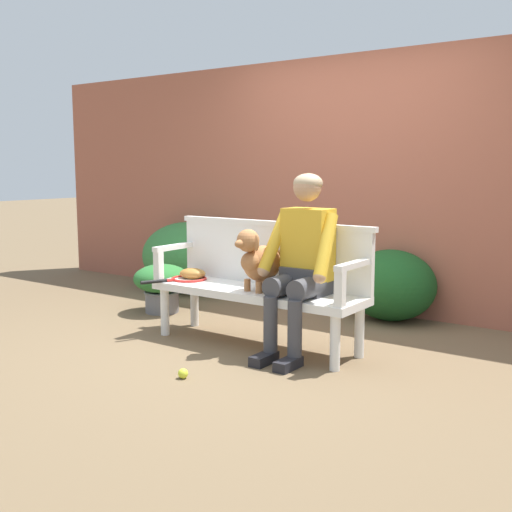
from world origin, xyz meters
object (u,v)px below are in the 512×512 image
(person_seated, at_px, (302,258))
(baseball_glove, at_px, (193,274))
(potted_plant, at_px, (162,283))
(tennis_racket, at_px, (186,279))
(dog_on_bench, at_px, (259,260))
(garden_bench, at_px, (256,296))
(tennis_ball, at_px, (183,374))

(person_seated, relative_size, baseball_glove, 5.97)
(potted_plant, bearing_deg, baseball_glove, -26.96)
(tennis_racket, bearing_deg, dog_on_bench, -1.85)
(tennis_racket, bearing_deg, person_seated, 1.43)
(garden_bench, height_order, baseball_glove, baseball_glove)
(tennis_racket, relative_size, tennis_ball, 8.74)
(dog_on_bench, bearing_deg, person_seated, 8.44)
(person_seated, relative_size, potted_plant, 2.51)
(tennis_ball, xyz_separation_m, potted_plant, (-1.42, 1.29, 0.24))
(person_seated, xyz_separation_m, potted_plant, (-1.78, 0.40, -0.44))
(tennis_ball, bearing_deg, dog_on_bench, 89.40)
(person_seated, xyz_separation_m, tennis_ball, (-0.35, -0.89, -0.68))
(garden_bench, xyz_separation_m, potted_plant, (-1.37, 0.39, -0.11))
(tennis_racket, relative_size, potted_plant, 1.10)
(person_seated, bearing_deg, garden_bench, 178.62)
(baseball_glove, bearing_deg, dog_on_bench, -24.61)
(tennis_racket, height_order, tennis_ball, tennis_racket)
(garden_bench, relative_size, person_seated, 1.31)
(person_seated, height_order, tennis_racket, person_seated)
(garden_bench, bearing_deg, dog_on_bench, -42.46)
(garden_bench, height_order, dog_on_bench, dog_on_bench)
(person_seated, xyz_separation_m, dog_on_bench, (-0.34, -0.05, -0.04))
(potted_plant, bearing_deg, dog_on_bench, -17.51)
(person_seated, distance_m, baseball_glove, 1.10)
(garden_bench, distance_m, potted_plant, 1.42)
(baseball_glove, relative_size, potted_plant, 0.42)
(person_seated, height_order, baseball_glove, person_seated)
(garden_bench, height_order, tennis_ball, garden_bench)
(potted_plant, bearing_deg, tennis_ball, -42.10)
(baseball_glove, bearing_deg, tennis_racket, -114.93)
(garden_bench, xyz_separation_m, tennis_ball, (0.06, -0.90, -0.35))
(garden_bench, bearing_deg, baseball_glove, 177.02)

